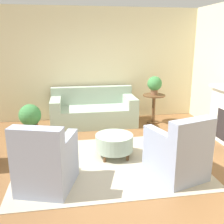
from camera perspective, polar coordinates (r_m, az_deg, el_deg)
name	(u,v)px	position (r m, az deg, el deg)	size (l,w,h in m)	color
ground_plane	(109,163)	(4.53, -0.75, -11.15)	(16.00, 16.00, 0.00)	brown
wall_back	(92,65)	(6.81, -4.35, 10.21)	(9.39, 0.12, 2.80)	beige
rug	(109,163)	(4.53, -0.75, -11.09)	(3.05, 2.24, 0.01)	#B2A893
couch	(93,111)	(6.44, -4.07, 0.13)	(2.02, 0.96, 0.88)	#9EB29E
armchair_left	(46,163)	(3.79, -14.22, -10.75)	(0.89, 0.96, 0.97)	#8E99B2
armchair_right	(178,153)	(4.09, 14.27, -8.74)	(0.89, 0.96, 0.97)	#8E99B2
ottoman_table	(114,143)	(4.66, 0.48, -6.67)	(0.67, 0.67, 0.41)	#9EB29E
side_table	(154,104)	(6.56, 9.06, 1.77)	(0.55, 0.55, 0.72)	brown
potted_plant_on_side_table	(155,84)	(6.46, 9.25, 6.00)	(0.35, 0.35, 0.45)	brown
potted_plant_floor	(30,117)	(6.19, -17.40, -0.95)	(0.50, 0.50, 0.63)	brown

